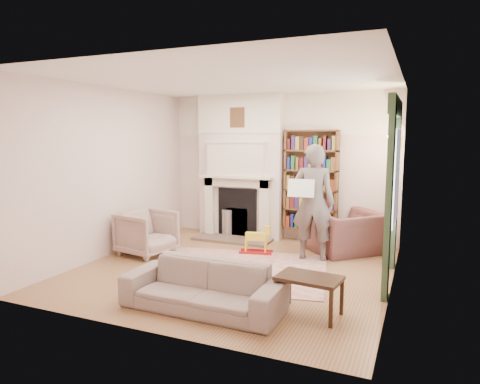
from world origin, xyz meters
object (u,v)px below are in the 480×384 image
at_px(sofa, 203,286).
at_px(man_reading, 313,203).
at_px(paraffin_heater, 228,223).
at_px(bookcase, 311,180).
at_px(armchair_left, 147,233).
at_px(coffee_table, 309,296).
at_px(rocking_horse, 256,240).
at_px(armchair_reading, 346,233).

xyz_separation_m(sofa, man_reading, (0.69, 2.49, 0.67)).
bearing_deg(man_reading, paraffin_heater, -32.03).
height_order(bookcase, man_reading, bookcase).
distance_m(sofa, paraffin_heater, 3.63).
distance_m(armchair_left, paraffin_heater, 1.87).
bearing_deg(armchair_left, bookcase, -40.19).
distance_m(sofa, coffee_table, 1.22).
relative_size(coffee_table, rocking_horse, 1.25).
relative_size(armchair_left, man_reading, 0.43).
bearing_deg(paraffin_heater, coffee_table, -51.88).
bearing_deg(coffee_table, bookcase, 110.44).
relative_size(man_reading, paraffin_heater, 3.42).
height_order(paraffin_heater, rocking_horse, paraffin_heater).
xyz_separation_m(man_reading, coffee_table, (0.48, -2.16, -0.72)).
xyz_separation_m(bookcase, armchair_left, (-2.33, -1.95, -0.80)).
bearing_deg(armchair_reading, rocking_horse, -19.55).
relative_size(sofa, coffee_table, 2.68).
height_order(sofa, paraffin_heater, paraffin_heater).
xyz_separation_m(armchair_left, man_reading, (2.65, 0.80, 0.57)).
xyz_separation_m(armchair_left, sofa, (1.96, -1.68, -0.10)).
bearing_deg(paraffin_heater, rocking_horse, -44.81).
bearing_deg(paraffin_heater, man_reading, -25.51).
distance_m(armchair_reading, sofa, 3.29).
xyz_separation_m(coffee_table, rocking_horse, (-1.44, 2.11, 0.02)).
relative_size(bookcase, armchair_left, 2.27).
bearing_deg(rocking_horse, armchair_reading, 12.12).
height_order(coffee_table, paraffin_heater, paraffin_heater).
xyz_separation_m(armchair_left, paraffin_heater, (0.72, 1.73, -0.10)).
distance_m(bookcase, armchair_left, 3.14).
xyz_separation_m(sofa, rocking_horse, (-0.27, 2.44, -0.03)).
bearing_deg(paraffin_heater, bookcase, 7.75).
bearing_deg(paraffin_heater, armchair_reading, -7.72).
bearing_deg(man_reading, armchair_left, 10.33).
bearing_deg(sofa, rocking_horse, 97.25).
bearing_deg(armchair_reading, sofa, 25.63).
relative_size(sofa, man_reading, 1.00).
distance_m(armchair_reading, armchair_left, 3.40).
bearing_deg(bookcase, coffee_table, -76.35).
xyz_separation_m(bookcase, armchair_reading, (0.77, -0.54, -0.82)).
distance_m(armchair_left, sofa, 2.59).
height_order(armchair_reading, coffee_table, armchair_reading).
relative_size(man_reading, rocking_horse, 3.37).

